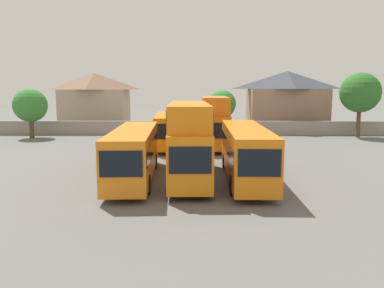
{
  "coord_description": "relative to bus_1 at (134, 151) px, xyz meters",
  "views": [
    {
      "loc": [
        0.3,
        -24.19,
        5.88
      ],
      "look_at": [
        0.0,
        3.0,
        1.91
      ],
      "focal_mm": 35.59,
      "sensor_mm": 36.0,
      "label": 1
    }
  ],
  "objects": [
    {
      "name": "house_terrace_centre",
      "position": [
        16.72,
        29.72,
        2.35
      ],
      "size": [
        11.01,
        6.85,
        8.31
      ],
      "color": "#9E7A60",
      "rests_on": "ground"
    },
    {
      "name": "tree_left_of_lot",
      "position": [
        7.43,
        26.57,
        1.97
      ],
      "size": [
        3.73,
        3.73,
        5.75
      ],
      "color": "brown",
      "rests_on": "ground"
    },
    {
      "name": "bus_4",
      "position": [
        1.28,
        13.92,
        0.01
      ],
      "size": [
        3.13,
        10.75,
        3.32
      ],
      "rotation": [
        0.0,
        0.0,
        -1.52
      ],
      "color": "orange",
      "rests_on": "ground"
    },
    {
      "name": "ground",
      "position": [
        3.71,
        18.06,
        -1.89
      ],
      "size": [
        140.0,
        140.0,
        0.0
      ],
      "primitive_type": "plane",
      "color": "#605E5B"
    },
    {
      "name": "bus_3",
      "position": [
        7.22,
        0.2,
        0.06
      ],
      "size": [
        2.64,
        11.88,
        3.41
      ],
      "rotation": [
        0.0,
        0.0,
        -1.58
      ],
      "color": "orange",
      "rests_on": "ground"
    },
    {
      "name": "tree_behind_wall",
      "position": [
        -15.75,
        21.07,
        2.0
      ],
      "size": [
        3.99,
        3.99,
        5.92
      ],
      "color": "brown",
      "rests_on": "ground"
    },
    {
      "name": "depot_boundary_wall",
      "position": [
        3.71,
        24.07,
        -0.99
      ],
      "size": [
        56.0,
        0.5,
        1.8
      ],
      "primitive_type": "cube",
      "color": "gray",
      "rests_on": "ground"
    },
    {
      "name": "bus_1",
      "position": [
        0.0,
        0.0,
        0.0
      ],
      "size": [
        3.01,
        11.54,
        3.31
      ],
      "rotation": [
        0.0,
        0.0,
        -1.52
      ],
      "color": "orange",
      "rests_on": "ground"
    },
    {
      "name": "tree_right_of_lot",
      "position": [
        23.7,
        22.07,
        3.5
      ],
      "size": [
        4.79,
        4.79,
        7.82
      ],
      "color": "brown",
      "rests_on": "ground"
    },
    {
      "name": "bus_5",
      "position": [
        5.88,
        14.02,
        0.96
      ],
      "size": [
        2.68,
        10.24,
        5.08
      ],
      "rotation": [
        0.0,
        0.0,
        -1.58
      ],
      "color": "orange",
      "rests_on": "ground"
    },
    {
      "name": "bus_2",
      "position": [
        3.55,
        0.27,
        0.9
      ],
      "size": [
        2.79,
        10.87,
        4.96
      ],
      "rotation": [
        0.0,
        0.0,
        -1.54
      ],
      "color": "orange",
      "rests_on": "ground"
    },
    {
      "name": "house_terrace_left",
      "position": [
        -10.51,
        30.59,
        2.24
      ],
      "size": [
        9.45,
        6.59,
        8.09
      ],
      "color": "tan",
      "rests_on": "ground"
    }
  ]
}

